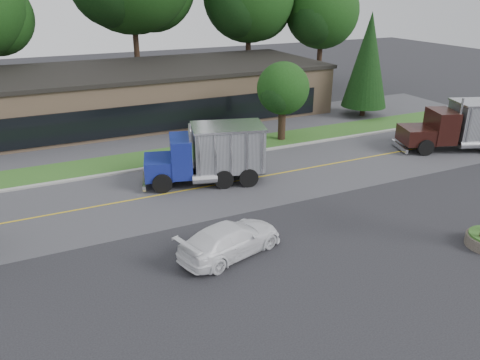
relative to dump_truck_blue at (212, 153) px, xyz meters
The scene contains 14 objects.
ground 10.03m from the dump_truck_blue, 102.97° to the right, with size 140.00×140.00×0.00m, color #313136.
road 2.92m from the dump_truck_blue, 164.47° to the right, with size 60.00×8.00×0.02m, color #5C5C62.
center_line 2.92m from the dump_truck_blue, 164.47° to the right, with size 60.00×0.12×0.01m, color gold.
curb 4.58m from the dump_truck_blue, 121.71° to the left, with size 60.00×0.30×0.12m, color #9E9E99.
grass_verge 6.09m from the dump_truck_blue, 112.35° to the left, with size 60.00×3.40×0.03m, color #285A1F.
far_parking 10.77m from the dump_truck_blue, 102.04° to the left, with size 60.00×7.00×0.02m, color #5C5C62.
strip_mall 16.39m from the dump_truck_blue, 90.75° to the left, with size 32.00×12.00×4.00m, color tan.
tree_far_d 28.34m from the dump_truck_blue, 59.33° to the left, with size 10.21×9.61×14.57m.
tree_far_e 31.26m from the dump_truck_blue, 44.43° to the left, with size 8.50×8.00×12.12m.
evergreen_right 19.90m from the dump_truck_blue, 25.24° to the left, with size 3.87×3.87×8.80m.
tree_verge 9.72m from the dump_truck_blue, 34.70° to the left, with size 4.03×3.80×5.75m.
dump_truck_blue is the anchor object (origin of this frame).
dump_truck_maroon 18.91m from the dump_truck_blue, ahead, with size 9.24×5.35×3.36m.
rally_car 8.23m from the dump_truck_blue, 106.35° to the right, with size 1.98×4.86×1.41m, color white.
Camera 1 is at (-7.13, -14.17, 10.71)m, focal length 35.00 mm.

